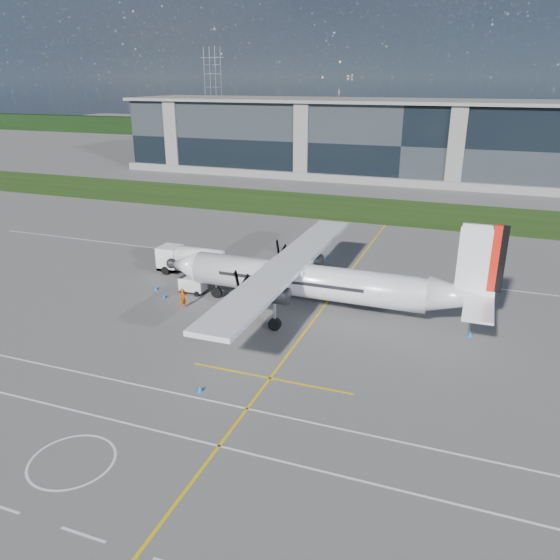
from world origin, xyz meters
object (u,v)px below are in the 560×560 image
Objects in this scene: turboprop_aircraft at (318,263)px; safety_cone_stbdwing at (328,256)px; baggage_tug at (193,285)px; ground_crew_person at (183,297)px; pylon_west at (213,91)px; safety_cone_portwing at (200,388)px; safety_cone_nose_port at (164,295)px; safety_cone_nose_stbd at (188,282)px; safety_cone_fwd at (156,287)px; safety_cone_tail at (470,334)px; fuel_tanker_truck at (188,260)px.

turboprop_aircraft reaches higher than safety_cone_stbdwing.
turboprop_aircraft is 13.28m from baggage_tug.
ground_crew_person is at bearing -74.51° from baggage_tug.
safety_cone_portwing is (79.21, -159.23, -14.75)m from pylon_west.
ground_crew_person is (71.05, -147.16, -13.92)m from pylon_west.
safety_cone_stbdwing is at bearing 101.92° from turboprop_aircraft.
safety_cone_nose_port and safety_cone_nose_stbd have the same top height.
safety_cone_nose_stbd is 1.00× the size of safety_cone_fwd.
pylon_west is at bearing 123.62° from safety_cone_tail.
baggage_tug is (-12.70, 0.28, -3.88)m from turboprop_aircraft.
safety_cone_nose_port is 1.00× the size of safety_cone_portwing.
baggage_tug is 5.23× the size of safety_cone_stbdwing.
pylon_west is 154.55m from fuel_tanker_truck.
safety_cone_fwd is 1.00× the size of safety_cone_stbdwing.
fuel_tanker_truck reaches higher than safety_cone_nose_stbd.
safety_cone_nose_port is (-2.95, 1.48, -0.83)m from ground_crew_person.
baggage_tug is at bearing 120.28° from safety_cone_portwing.
safety_cone_stbdwing is at bearing -58.23° from pylon_west.
pylon_west reaches higher than baggage_tug.
fuel_tanker_truck is at bearing 119.36° from safety_cone_nose_stbd.
fuel_tanker_truck is 16.00× the size of safety_cone_fwd.
turboprop_aircraft is at bearing -17.73° from fuel_tanker_truck.
ground_crew_person is 4.33× the size of safety_cone_stbdwing.
turboprop_aircraft reaches higher than safety_cone_nose_port.
turboprop_aircraft is 12.68m from ground_crew_person.
pylon_west is at bearing 115.71° from fuel_tanker_truck.
turboprop_aircraft is at bearing 1.06° from safety_cone_fwd.
safety_cone_stbdwing is at bearing 39.36° from fuel_tanker_truck.
baggage_tug is (70.05, -143.55, -14.22)m from pylon_west.
safety_cone_portwing is at bearing -50.65° from safety_cone_nose_port.
fuel_tanker_truck is (-15.96, 5.10, -3.16)m from turboprop_aircraft.
safety_cone_nose_port is 1.00× the size of safety_cone_nose_stbd.
turboprop_aircraft reaches higher than safety_cone_tail.
ground_crew_person is (4.26, -8.43, -0.42)m from fuel_tanker_truck.
ground_crew_person reaches higher than safety_cone_stbdwing.
safety_cone_nose_port and safety_cone_stbdwing have the same top height.
pylon_west is at bearing 115.05° from safety_cone_nose_port.
baggage_tug is (3.26, -4.82, -0.72)m from fuel_tanker_truck.
baggage_tug reaches higher than safety_cone_fwd.
safety_cone_nose_port is at bearing -64.95° from pylon_west.
baggage_tug is 2.94m from safety_cone_nose_port.
safety_cone_fwd and safety_cone_tail have the same top height.
safety_cone_tail is at bearing -67.05° from ground_crew_person.
baggage_tug is at bearing -63.99° from pylon_west.
safety_cone_nose_stbd is (1.58, -2.81, -1.25)m from fuel_tanker_truck.
fuel_tanker_truck reaches higher than safety_cone_tail.
ground_crew_person is (-11.70, -3.33, -3.58)m from turboprop_aircraft.
safety_cone_stbdwing is (13.31, 15.81, 0.00)m from safety_cone_fwd.
baggage_tug is 17.92m from safety_cone_stbdwing.
ground_crew_person is 5.81m from safety_cone_fwd.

